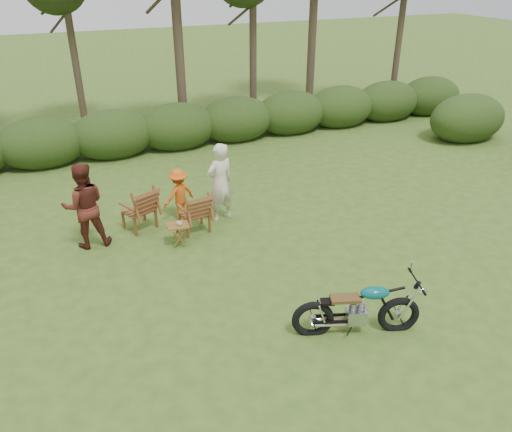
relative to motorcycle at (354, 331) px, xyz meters
name	(u,v)px	position (x,y,z in m)	size (l,w,h in m)	color
ground	(316,305)	(-0.24, 0.83, 0.00)	(80.00, 80.00, 0.00)	#31501A
tree_line	(179,16)	(0.26, 10.57, 3.81)	(22.52, 11.62, 8.14)	#33251C
motorcycle	(354,331)	(0.00, 0.00, 0.00)	(1.94, 0.74, 1.11)	#0B8F8E
lawn_chair_right	(195,230)	(-1.38, 4.24, 0.00)	(0.65, 0.65, 0.95)	brown
lawn_chair_left	(141,228)	(-2.47, 4.84, 0.00)	(0.69, 0.69, 1.01)	#5A3716
side_table	(179,235)	(-1.87, 3.79, 0.23)	(0.46, 0.38, 0.47)	brown
cup	(179,223)	(-1.84, 3.75, 0.52)	(0.12, 0.12, 0.09)	beige
adult_a	(221,219)	(-0.67, 4.51, 0.00)	(0.67, 0.44, 1.84)	beige
adult_b	(91,245)	(-3.58, 4.51, 0.00)	(0.88, 0.69, 1.81)	#501F17
child	(181,218)	(-1.52, 4.94, 0.00)	(0.78, 0.45, 1.21)	#CF5313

